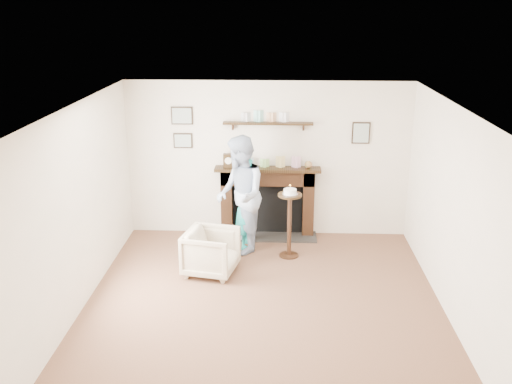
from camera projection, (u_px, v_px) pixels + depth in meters
ground at (263, 308)px, 7.11m from camera, size 5.00×5.00×0.00m
room_shell at (265, 168)px, 7.26m from camera, size 4.54×5.02×2.52m
armchair at (212, 273)px, 8.06m from camera, size 0.82×0.81×0.64m
man at (241, 250)px, 8.80m from camera, size 0.85×1.00×1.79m
woman at (247, 246)px, 8.93m from camera, size 0.37×0.54×1.44m
pedestal_table at (290, 213)px, 8.38m from camera, size 0.35×0.35×1.13m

